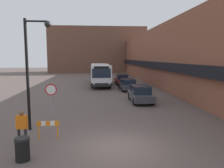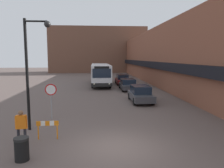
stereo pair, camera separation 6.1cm
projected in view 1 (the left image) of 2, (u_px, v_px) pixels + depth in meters
name	position (u px, v px, depth m)	size (l,w,h in m)	color
ground_plane	(118.00, 147.00, 10.05)	(160.00, 160.00, 0.00)	brown
building_row_right	(164.00, 57.00, 34.11)	(5.50, 60.00, 8.36)	brown
building_backdrop_far	(97.00, 50.00, 60.72)	(26.00, 8.00, 12.19)	brown
city_bus	(100.00, 74.00, 32.91)	(2.66, 12.09, 3.04)	silver
parked_car_front	(140.00, 94.00, 20.13)	(1.81, 4.25, 1.52)	#38383D
parked_car_middle	(128.00, 84.00, 27.68)	(1.91, 4.72, 1.39)	#38383D
parked_car_back	(122.00, 79.00, 33.37)	(1.88, 4.77, 1.49)	maroon
stop_sign	(51.00, 94.00, 14.40)	(0.76, 0.08, 2.37)	gray
street_lamp	(32.00, 62.00, 12.03)	(1.46, 0.36, 6.20)	black
pedestrian	(22.00, 125.00, 10.05)	(0.55, 0.24, 1.69)	#232328
trash_bin	(22.00, 149.00, 8.68)	(0.59, 0.59, 0.95)	black
construction_barricade	(48.00, 126.00, 10.93)	(1.10, 0.06, 0.94)	orange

